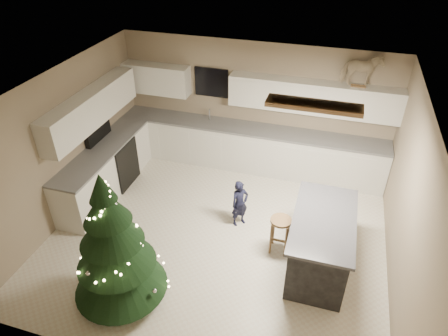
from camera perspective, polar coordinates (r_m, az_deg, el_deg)
The scene contains 8 objects.
ground_plane at distance 6.94m, azimuth -0.84°, elevation -9.46°, with size 5.50×5.50×0.00m, color beige.
room_shell at distance 5.88m, azimuth -0.76°, elevation 3.00°, with size 5.52×5.02×2.61m.
cabinetry at distance 7.98m, azimuth -3.59°, elevation 3.71°, with size 5.50×3.20×2.00m.
island at distance 6.29m, azimuth 13.59°, elevation -10.34°, with size 0.90×1.70×0.95m.
bar_stool at distance 6.42m, azimuth 8.06°, elevation -8.38°, with size 0.34×0.34×0.65m.
christmas_tree at distance 5.62m, azimuth -15.33°, elevation -11.47°, with size 1.34×1.30×2.14m.
toddler at distance 6.88m, azimuth 2.27°, elevation -5.10°, with size 0.32×0.21×0.88m, color black.
rocking_horse at distance 7.55m, azimuth 19.03°, elevation 13.09°, with size 0.73×0.46×0.59m.
Camera 1 is at (1.54, -4.80, 4.77)m, focal length 32.00 mm.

